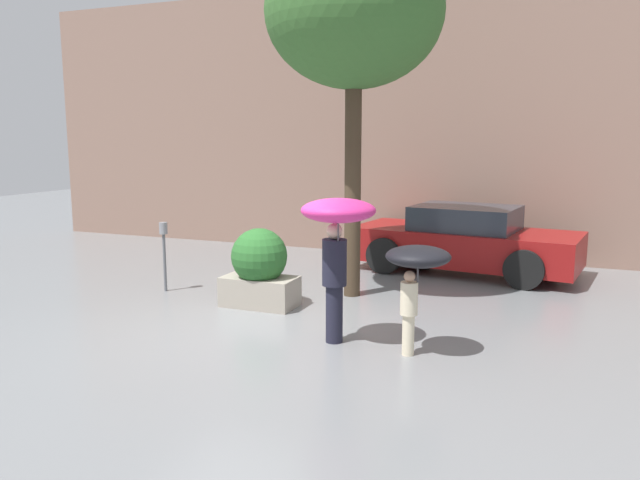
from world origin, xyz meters
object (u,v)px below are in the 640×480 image
object	(u,v)px
street_tree	(354,14)
planter_box	(259,268)
person_child	(416,266)
parking_meter	(164,242)
person_adult	(337,230)
parked_car_near	(465,241)

from	to	relation	value
street_tree	planter_box	bearing A→B (deg)	-133.44
person_child	street_tree	distance (m)	4.59
street_tree	parking_meter	bearing A→B (deg)	-163.33
planter_box	person_adult	distance (m)	2.37
parked_car_near	person_child	bearing A→B (deg)	-170.06
person_child	street_tree	bearing A→B (deg)	111.79
planter_box	person_adult	xyz separation A→B (m)	(1.78, -1.29, 0.88)
parking_meter	person_child	bearing A→B (deg)	-18.36
person_adult	person_child	world-z (taller)	person_adult
person_child	parked_car_near	bearing A→B (deg)	80.50
planter_box	parked_car_near	xyz separation A→B (m)	(2.60, 3.77, 0.01)
planter_box	parking_meter	distance (m)	2.01
planter_box	parking_meter	size ratio (longest dim) A/B	1.03
parking_meter	planter_box	bearing A→B (deg)	-7.58
person_child	street_tree	size ratio (longest dim) A/B	0.23
person_child	parking_meter	bearing A→B (deg)	149.81
person_child	parked_car_near	world-z (taller)	person_child
planter_box	person_child	bearing A→B (deg)	-25.26
person_child	parking_meter	xyz separation A→B (m)	(-4.79, 1.59, -0.25)
person_adult	parking_meter	distance (m)	4.11
person_adult	parking_meter	xyz separation A→B (m)	(-3.76, 1.56, -0.62)
parking_meter	person_adult	bearing A→B (deg)	-22.51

